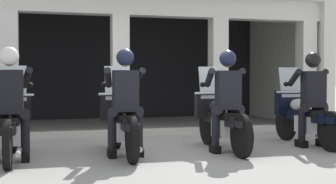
# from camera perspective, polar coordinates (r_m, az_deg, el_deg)

# --- Properties ---
(ground_plane) EXTENTS (80.00, 80.00, 0.00)m
(ground_plane) POSITION_cam_1_polar(r_m,az_deg,el_deg) (10.50, -4.32, -4.56)
(ground_plane) COLOR gray
(station_building) EXTENTS (9.86, 4.22, 3.06)m
(station_building) POSITION_cam_1_polar(r_m,az_deg,el_deg) (11.85, -7.57, 5.53)
(station_building) COLOR black
(station_building) RESTS_ON ground
(kerb_strip) EXTENTS (9.36, 0.24, 0.12)m
(kerb_strip) POSITION_cam_1_polar(r_m,az_deg,el_deg) (9.34, -5.40, -4.99)
(kerb_strip) COLOR #B7B5AD
(kerb_strip) RESTS_ON ground
(motorcycle_far_left) EXTENTS (0.62, 2.04, 1.35)m
(motorcycle_far_left) POSITION_cam_1_polar(r_m,az_deg,el_deg) (7.03, -18.63, -3.72)
(motorcycle_far_left) COLOR black
(motorcycle_far_left) RESTS_ON ground
(police_officer_far_left) EXTENTS (0.63, 0.61, 1.58)m
(police_officer_far_left) POSITION_cam_1_polar(r_m,az_deg,el_deg) (6.72, -18.82, -0.24)
(police_officer_far_left) COLOR black
(police_officer_far_left) RESTS_ON ground
(motorcycle_center_left) EXTENTS (0.62, 2.04, 1.35)m
(motorcycle_center_left) POSITION_cam_1_polar(r_m,az_deg,el_deg) (7.12, -5.65, -3.57)
(motorcycle_center_left) COLOR black
(motorcycle_center_left) RESTS_ON ground
(police_officer_center_left) EXTENTS (0.63, 0.61, 1.58)m
(police_officer_center_left) POSITION_cam_1_polar(r_m,az_deg,el_deg) (6.81, -5.28, -0.12)
(police_officer_center_left) COLOR black
(police_officer_center_left) RESTS_ON ground
(motorcycle_center_right) EXTENTS (0.62, 2.04, 1.35)m
(motorcycle_center_right) POSITION_cam_1_polar(r_m,az_deg,el_deg) (7.54, 6.44, -3.27)
(motorcycle_center_right) COLOR black
(motorcycle_center_right) RESTS_ON ground
(police_officer_center_right) EXTENTS (0.63, 0.61, 1.58)m
(police_officer_center_right) POSITION_cam_1_polar(r_m,az_deg,el_deg) (7.25, 7.27, -0.01)
(police_officer_center_right) COLOR black
(police_officer_center_right) RESTS_ON ground
(motorcycle_far_right) EXTENTS (0.62, 2.04, 1.35)m
(motorcycle_far_right) POSITION_cam_1_polar(r_m,az_deg,el_deg) (8.40, 16.20, -2.81)
(motorcycle_far_right) COLOR black
(motorcycle_far_right) RESTS_ON ground
(police_officer_far_right) EXTENTS (0.63, 0.61, 1.58)m
(police_officer_far_right) POSITION_cam_1_polar(r_m,az_deg,el_deg) (8.14, 17.26, 0.12)
(police_officer_far_right) COLOR black
(police_officer_far_right) RESTS_ON ground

